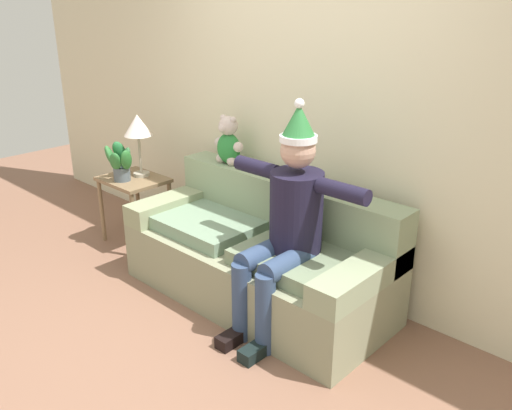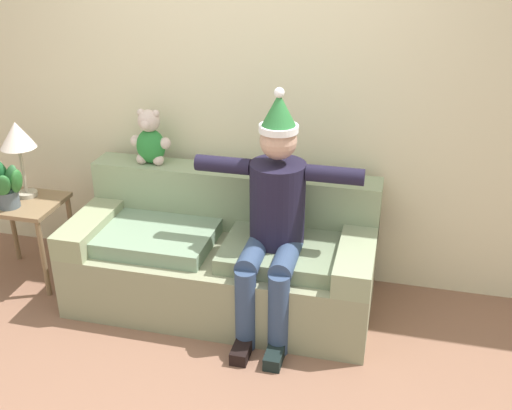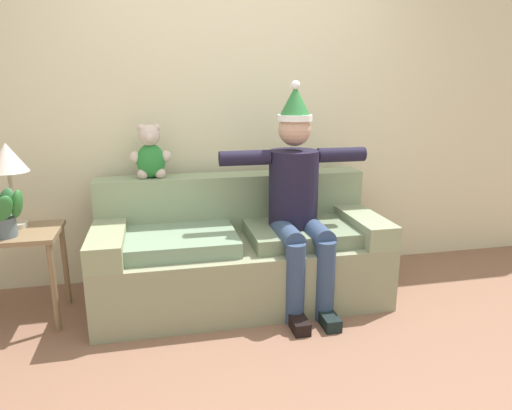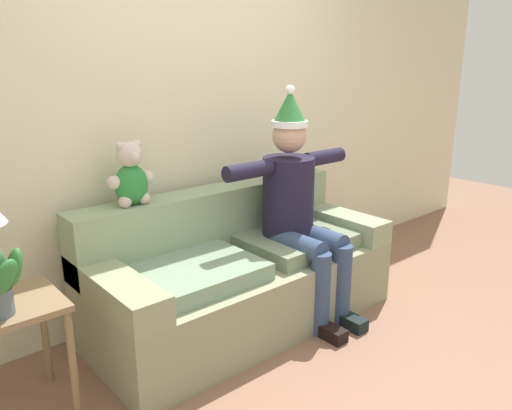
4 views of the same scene
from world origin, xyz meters
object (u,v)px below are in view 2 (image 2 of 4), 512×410
at_px(teddy_bear, 150,139).
at_px(couch, 224,256).
at_px(side_table, 23,214).
at_px(person_seated, 274,214).
at_px(table_lamp, 17,139).
at_px(potted_plant, 5,185).

bearing_deg(teddy_bear, couch, -23.94).
distance_m(teddy_bear, side_table, 1.05).
relative_size(teddy_bear, side_table, 0.63).
height_order(person_seated, side_table, person_seated).
bearing_deg(couch, table_lamp, 178.99).
bearing_deg(side_table, table_lamp, 89.38).
bearing_deg(teddy_bear, person_seated, -23.96).
bearing_deg(side_table, person_seated, -3.20).
relative_size(person_seated, teddy_bear, 3.96).
height_order(teddy_bear, side_table, teddy_bear).
bearing_deg(couch, side_table, -177.46).
xyz_separation_m(side_table, potted_plant, (-0.01, -0.11, 0.27)).
distance_m(couch, potted_plant, 1.52).
height_order(person_seated, teddy_bear, person_seated).
xyz_separation_m(teddy_bear, side_table, (-0.86, -0.32, -0.51)).
distance_m(couch, side_table, 1.45).
height_order(couch, table_lamp, table_lamp).
relative_size(teddy_bear, table_lamp, 0.71).
relative_size(side_table, table_lamp, 1.12).
bearing_deg(couch, teddy_bear, 156.06).
bearing_deg(potted_plant, side_table, 84.90).
relative_size(table_lamp, potted_plant, 1.57).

